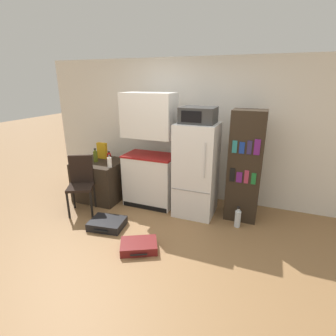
# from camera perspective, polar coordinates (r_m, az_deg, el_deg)

# --- Properties ---
(ground_plane) EXTENTS (24.00, 24.00, 0.00)m
(ground_plane) POSITION_cam_1_polar(r_m,az_deg,el_deg) (3.61, -4.47, -17.82)
(ground_plane) COLOR olive
(wall_back) EXTENTS (6.40, 0.10, 2.52)m
(wall_back) POSITION_cam_1_polar(r_m,az_deg,el_deg) (4.80, 7.94, 7.88)
(wall_back) COLOR white
(wall_back) RESTS_ON ground_plane
(side_table) EXTENTS (0.83, 0.77, 0.72)m
(side_table) POSITION_cam_1_polar(r_m,az_deg,el_deg) (5.08, -14.32, -2.47)
(side_table) COLOR #2D2319
(side_table) RESTS_ON ground_plane
(kitchen_hutch) EXTENTS (0.88, 0.54, 1.95)m
(kitchen_hutch) POSITION_cam_1_polar(r_m,az_deg,el_deg) (4.53, -3.95, 2.84)
(kitchen_hutch) COLOR white
(kitchen_hutch) RESTS_ON ground_plane
(refrigerator) EXTENTS (0.64, 0.64, 1.52)m
(refrigerator) POSITION_cam_1_polar(r_m,az_deg,el_deg) (4.25, 6.18, -0.45)
(refrigerator) COLOR white
(refrigerator) RESTS_ON ground_plane
(microwave) EXTENTS (0.52, 0.43, 0.24)m
(microwave) POSITION_cam_1_polar(r_m,az_deg,el_deg) (4.05, 6.61, 11.36)
(microwave) COLOR #333333
(microwave) RESTS_ON refrigerator
(bookshelf) EXTENTS (0.49, 0.39, 1.74)m
(bookshelf) POSITION_cam_1_polar(r_m,az_deg,el_deg) (4.21, 16.38, 0.26)
(bookshelf) COLOR #2D2319
(bookshelf) RESTS_ON ground_plane
(bottle_olive_oil) EXTENTS (0.08, 0.08, 0.25)m
(bottle_olive_oil) POSITION_cam_1_polar(r_m,az_deg,el_deg) (4.94, -15.51, 2.50)
(bottle_olive_oil) COLOR #566619
(bottle_olive_oil) RESTS_ON side_table
(bottle_ketchup_red) EXTENTS (0.07, 0.07, 0.18)m
(bottle_ketchup_red) POSITION_cam_1_polar(r_m,az_deg,el_deg) (4.94, -12.68, 2.38)
(bottle_ketchup_red) COLOR #AD1914
(bottle_ketchup_red) RESTS_ON side_table
(bottle_milk_white) EXTENTS (0.08, 0.08, 0.22)m
(bottle_milk_white) POSITION_cam_1_polar(r_m,az_deg,el_deg) (4.57, -12.62, 1.26)
(bottle_milk_white) COLOR white
(bottle_milk_white) RESTS_ON side_table
(cereal_box) EXTENTS (0.19, 0.07, 0.30)m
(cereal_box) POSITION_cam_1_polar(r_m,az_deg,el_deg) (5.11, -14.14, 3.67)
(cereal_box) COLOR gold
(cereal_box) RESTS_ON side_table
(chair) EXTENTS (0.54, 0.54, 0.96)m
(chair) POSITION_cam_1_polar(r_m,az_deg,el_deg) (4.61, -18.40, -2.38)
(chair) COLOR black
(chair) RESTS_ON ground_plane
(suitcase_large_flat) EXTENTS (0.58, 0.52, 0.11)m
(suitcase_large_flat) POSITION_cam_1_polar(r_m,az_deg,el_deg) (3.63, -6.37, -16.50)
(suitcase_large_flat) COLOR maroon
(suitcase_large_flat) RESTS_ON ground_plane
(suitcase_small_flat) EXTENTS (0.56, 0.47, 0.12)m
(suitcase_small_flat) POSITION_cam_1_polar(r_m,az_deg,el_deg) (4.19, -13.09, -11.70)
(suitcase_small_flat) COLOR black
(suitcase_small_flat) RESTS_ON ground_plane
(water_bottle_front) EXTENTS (0.09, 0.09, 0.33)m
(water_bottle_front) POSITION_cam_1_polar(r_m,az_deg,el_deg) (4.20, 14.93, -10.54)
(water_bottle_front) COLOR silver
(water_bottle_front) RESTS_ON ground_plane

